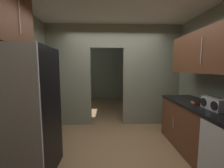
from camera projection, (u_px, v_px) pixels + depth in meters
name	position (u px, v px, depth m)	size (l,w,h in m)	color
ground	(118.00, 152.00, 2.65)	(20.00, 20.00, 0.00)	#93704C
kitchen_overhead_slab	(117.00, 8.00, 2.77)	(3.99, 6.81, 0.06)	silver
kitchen_partition	(116.00, 73.00, 3.89)	(3.59, 0.12, 2.71)	gray
adjoining_room_shell	(111.00, 73.00, 6.17)	(3.59, 3.45, 2.71)	gray
refrigerator	(27.00, 112.00, 2.05)	(0.74, 0.78, 1.86)	black
lower_cabinet_run	(206.00, 134.00, 2.38)	(0.69, 2.17, 0.93)	brown
dishwasher	(214.00, 160.00, 1.76)	(0.02, 0.56, 0.87)	#B7BABC
upper_cabinet_counterside	(213.00, 51.00, 2.23)	(0.36, 1.95, 0.71)	brown
upper_cabinet_fridgeside	(6.00, 16.00, 1.99)	(0.36, 0.81, 0.80)	brown
boombox	(213.00, 104.00, 2.18)	(0.16, 0.38, 0.21)	#B2B2B7
book_stack	(196.00, 102.00, 2.60)	(0.13, 0.15, 0.05)	gold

